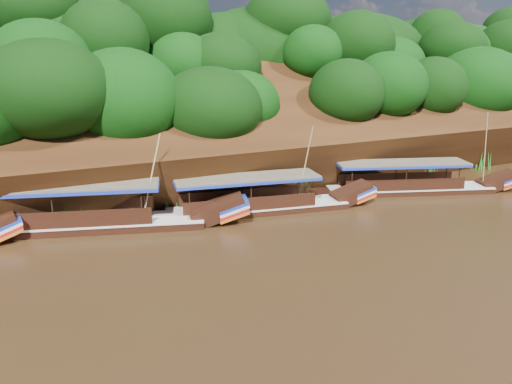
# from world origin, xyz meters

# --- Properties ---
(ground) EXTENTS (160.00, 160.00, 0.00)m
(ground) POSITION_xyz_m (0.00, 0.00, 0.00)
(ground) COLOR black
(ground) RESTS_ON ground
(riverbank) EXTENTS (120.00, 30.06, 19.40)m
(riverbank) POSITION_xyz_m (-0.01, 22.73, 1.89)
(riverbank) COLOR black
(riverbank) RESTS_ON ground
(boat_0) EXTENTS (13.87, 6.50, 6.26)m
(boat_0) POSITION_xyz_m (10.23, 6.29, 0.52)
(boat_0) COLOR black
(boat_0) RESTS_ON ground
(boat_1) EXTENTS (13.79, 4.31, 5.94)m
(boat_1) POSITION_xyz_m (-1.56, 7.20, 0.53)
(boat_1) COLOR black
(boat_1) RESTS_ON ground
(boat_2) EXTENTS (17.07, 7.12, 5.96)m
(boat_2) POSITION_xyz_m (-12.22, 8.73, 0.61)
(boat_2) COLOR black
(boat_2) RESTS_ON ground
(reeds) EXTENTS (48.74, 2.53, 2.24)m
(reeds) POSITION_xyz_m (-2.66, 9.47, 0.87)
(reeds) COLOR #1F741D
(reeds) RESTS_ON ground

